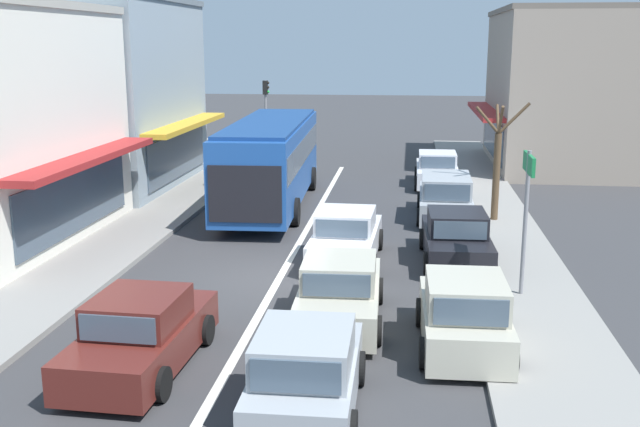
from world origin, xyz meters
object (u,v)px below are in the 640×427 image
parked_hatchback_kerb_front (464,316)px  pedestrian_with_handbag_near (221,166)px  city_bus (271,157)px  sedan_behind_bus_near (141,335)px  sedan_adjacent_lane_lead (340,293)px  hatchback_queue_gap_filler (306,374)px  street_tree_right (497,166)px  parked_sedan_kerb_rear (437,171)px  parked_wagon_kerb_third (445,198)px  sedan_queue_far_back (346,238)px  traffic_light_downstreet (266,108)px  directional_road_sign (527,190)px  parked_sedan_kerb_second (456,239)px

parked_hatchback_kerb_front → pedestrian_with_handbag_near: pedestrian_with_handbag_near is taller
city_bus → parked_hatchback_kerb_front: 14.30m
sedan_behind_bus_near → sedan_adjacent_lane_lead: (3.49, 2.85, 0.00)m
hatchback_queue_gap_filler → street_tree_right: 14.94m
parked_sedan_kerb_rear → street_tree_right: street_tree_right is taller
city_bus → parked_wagon_kerb_third: bearing=-11.0°
sedan_queue_far_back → hatchback_queue_gap_filler: bearing=-89.2°
sedan_adjacent_lane_lead → parked_hatchback_kerb_front: size_ratio=1.14×
sedan_adjacent_lane_lead → pedestrian_with_handbag_near: 15.53m
traffic_light_downstreet → sedan_behind_bus_near: bearing=-84.7°
city_bus → traffic_light_downstreet: 10.11m
sedan_adjacent_lane_lead → directional_road_sign: (4.21, 2.04, 2.01)m
sedan_behind_bus_near → street_tree_right: size_ratio=1.04×
city_bus → pedestrian_with_handbag_near: (-2.59, 2.63, -0.81)m
sedan_queue_far_back → directional_road_sign: directional_road_sign is taller
parked_sedan_kerb_rear → city_bus: bearing=-142.0°
parked_sedan_kerb_second → street_tree_right: street_tree_right is taller
parked_hatchback_kerb_front → parked_sedan_kerb_rear: (0.03, 17.74, -0.05)m
sedan_queue_far_back → parked_sedan_kerb_rear: same height
city_bus → sedan_queue_far_back: (3.41, -6.79, -1.22)m
directional_road_sign → street_tree_right: size_ratio=0.87×
street_tree_right → parked_sedan_kerb_second: bearing=-107.9°
sedan_queue_far_back → parked_sedan_kerb_second: 3.09m
city_bus → sedan_queue_far_back: city_bus is taller
parked_sedan_kerb_rear → sedan_behind_bus_near: bearing=-107.6°
parked_sedan_kerb_rear → traffic_light_downstreet: 9.96m
hatchback_queue_gap_filler → parked_hatchback_kerb_front: bearing=47.8°
hatchback_queue_gap_filler → pedestrian_with_handbag_near: bearing=108.3°
directional_road_sign → parked_hatchback_kerb_front: bearing=-116.0°
city_bus → hatchback_queue_gap_filler: bearing=-77.4°
parked_sedan_kerb_rear → pedestrian_with_handbag_near: size_ratio=2.58×
pedestrian_with_handbag_near → street_tree_right: bearing=-21.9°
hatchback_queue_gap_filler → sedan_adjacent_lane_lead: 4.27m
sedan_behind_bus_near → hatchback_queue_gap_filler: size_ratio=1.15×
parked_sedan_kerb_second → traffic_light_downstreet: 18.66m
traffic_light_downstreet → directional_road_sign: bearing=-62.8°
sedan_adjacent_lane_lead → street_tree_right: bearing=66.0°
parked_hatchback_kerb_front → street_tree_right: bearing=80.9°
parked_sedan_kerb_rear → street_tree_right: size_ratio=1.02×
parked_sedan_kerb_second → pedestrian_with_handbag_near: (-9.08, 9.21, 0.40)m
sedan_queue_far_back → street_tree_right: street_tree_right is taller
parked_sedan_kerb_second → directional_road_sign: size_ratio=1.18×
sedan_adjacent_lane_lead → sedan_queue_far_back: same height
sedan_queue_far_back → traffic_light_downstreet: (-5.47, 16.64, 2.19)m
city_bus → parked_hatchback_kerb_front: size_ratio=2.93×
traffic_light_downstreet → directional_road_sign: (9.95, -19.38, -0.18)m
hatchback_queue_gap_filler → parked_hatchback_kerb_front: same height
city_bus → parked_sedan_kerb_rear: bearing=38.0°
parked_sedan_kerb_second → parked_sedan_kerb_rear: 11.54m
parked_sedan_kerb_second → pedestrian_with_handbag_near: 12.94m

